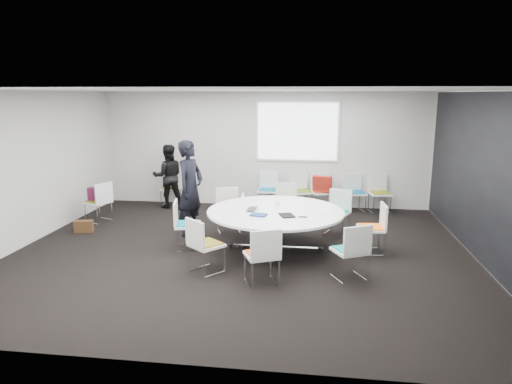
# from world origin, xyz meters

# --- Properties ---
(room_shell) EXTENTS (8.08, 7.08, 2.88)m
(room_shell) POSITION_xyz_m (0.09, 0.00, 1.40)
(room_shell) COLOR black
(room_shell) RESTS_ON ground
(conference_table) EXTENTS (2.41, 2.41, 0.73)m
(conference_table) POSITION_xyz_m (0.58, 0.16, 0.56)
(conference_table) COLOR silver
(conference_table) RESTS_ON ground
(projection_screen) EXTENTS (1.90, 0.03, 1.35)m
(projection_screen) POSITION_xyz_m (0.80, 3.46, 1.85)
(projection_screen) COLOR white
(projection_screen) RESTS_ON room_shell
(chair_ring_a) EXTENTS (0.48, 0.49, 0.88)m
(chair_ring_a) POSITION_xyz_m (2.26, 0.24, 0.28)
(chair_ring_a) COLOR silver
(chair_ring_a) RESTS_ON ground
(chair_ring_b) EXTENTS (0.60, 0.59, 0.88)m
(chair_ring_b) POSITION_xyz_m (1.70, 1.24, 0.28)
(chair_ring_b) COLOR silver
(chair_ring_b) RESTS_ON ground
(chair_ring_c) EXTENTS (0.51, 0.50, 0.88)m
(chair_ring_c) POSITION_xyz_m (0.67, 1.77, 0.28)
(chair_ring_c) COLOR silver
(chair_ring_c) RESTS_ON ground
(chair_ring_d) EXTENTS (0.59, 0.58, 0.88)m
(chair_ring_d) POSITION_xyz_m (-0.45, 1.13, 0.28)
(chair_ring_d) COLOR silver
(chair_ring_d) RESTS_ON ground
(chair_ring_e) EXTENTS (0.53, 0.54, 0.88)m
(chair_ring_e) POSITION_xyz_m (-1.00, 0.02, 0.28)
(chair_ring_e) COLOR silver
(chair_ring_e) RESTS_ON ground
(chair_ring_f) EXTENTS (0.64, 0.64, 0.88)m
(chair_ring_f) POSITION_xyz_m (-0.40, -1.02, 0.28)
(chair_ring_f) COLOR silver
(chair_ring_f) RESTS_ON ground
(chair_ring_g) EXTENTS (0.60, 0.60, 0.88)m
(chair_ring_g) POSITION_xyz_m (0.52, -1.37, 0.28)
(chair_ring_g) COLOR silver
(chair_ring_g) RESTS_ON ground
(chair_ring_h) EXTENTS (0.61, 0.61, 0.88)m
(chair_ring_h) POSITION_xyz_m (1.80, -1.00, 0.28)
(chair_ring_h) COLOR silver
(chair_ring_h) RESTS_ON ground
(chair_back_a) EXTENTS (0.48, 0.47, 0.88)m
(chair_back_a) POSITION_xyz_m (0.13, 3.17, 0.28)
(chair_back_a) COLOR silver
(chair_back_a) RESTS_ON ground
(chair_back_b) EXTENTS (0.60, 0.59, 0.88)m
(chair_back_b) POSITION_xyz_m (0.93, 3.13, 0.28)
(chair_back_b) COLOR silver
(chair_back_b) RESTS_ON ground
(chair_back_c) EXTENTS (0.55, 0.54, 0.88)m
(chair_back_c) POSITION_xyz_m (1.42, 3.15, 0.28)
(chair_back_c) COLOR silver
(chair_back_c) RESTS_ON ground
(chair_back_d) EXTENTS (0.57, 0.56, 0.88)m
(chair_back_d) POSITION_xyz_m (2.19, 3.15, 0.28)
(chair_back_d) COLOR silver
(chair_back_d) RESTS_ON ground
(chair_back_e) EXTENTS (0.54, 0.53, 0.88)m
(chair_back_e) POSITION_xyz_m (2.77, 3.17, 0.28)
(chair_back_e) COLOR silver
(chair_back_e) RESTS_ON ground
(chair_spare_left) EXTENTS (0.59, 0.60, 0.88)m
(chair_spare_left) POSITION_xyz_m (-3.39, 1.49, 0.28)
(chair_spare_left) COLOR silver
(chair_spare_left) RESTS_ON ground
(chair_person_back) EXTENTS (0.49, 0.48, 0.88)m
(chair_person_back) POSITION_xyz_m (-2.30, 3.14, 0.28)
(chair_person_back) COLOR silver
(chair_person_back) RESTS_ON ground
(person_main) EXTENTS (0.63, 0.79, 1.87)m
(person_main) POSITION_xyz_m (-1.16, 0.88, 0.94)
(person_main) COLOR black
(person_main) RESTS_ON ground
(person_back) EXTENTS (0.92, 0.82, 1.55)m
(person_back) POSITION_xyz_m (-2.30, 2.98, 0.77)
(person_back) COLOR black
(person_back) RESTS_ON ground
(laptop) EXTENTS (0.26, 0.37, 0.03)m
(laptop) POSITION_xyz_m (0.21, 0.13, 0.74)
(laptop) COLOR #333338
(laptop) RESTS_ON conference_table
(laptop_lid) EXTENTS (0.03, 0.30, 0.22)m
(laptop_lid) POSITION_xyz_m (-0.03, 0.30, 0.86)
(laptop_lid) COLOR silver
(laptop_lid) RESTS_ON conference_table
(notebook_black) EXTENTS (0.31, 0.36, 0.02)m
(notebook_black) POSITION_xyz_m (0.80, -0.18, 0.74)
(notebook_black) COLOR black
(notebook_black) RESTS_ON conference_table
(tablet_folio) EXTENTS (0.30, 0.25, 0.03)m
(tablet_folio) POSITION_xyz_m (0.33, -0.23, 0.74)
(tablet_folio) COLOR navy
(tablet_folio) RESTS_ON conference_table
(papers_right) EXTENTS (0.32, 0.24, 0.00)m
(papers_right) POSITION_xyz_m (1.23, 0.52, 0.73)
(papers_right) COLOR white
(papers_right) RESTS_ON conference_table
(papers_front) EXTENTS (0.35, 0.29, 0.00)m
(papers_front) POSITION_xyz_m (1.33, 0.04, 0.73)
(papers_front) COLOR silver
(papers_front) RESTS_ON conference_table
(cup) EXTENTS (0.08, 0.08, 0.09)m
(cup) POSITION_xyz_m (0.59, 0.48, 0.78)
(cup) COLOR white
(cup) RESTS_ON conference_table
(phone) EXTENTS (0.15, 0.08, 0.01)m
(phone) POSITION_xyz_m (1.07, -0.23, 0.73)
(phone) COLOR black
(phone) RESTS_ON conference_table
(maroon_bag) EXTENTS (0.40, 0.14, 0.28)m
(maroon_bag) POSITION_xyz_m (-3.40, 1.49, 0.62)
(maroon_bag) COLOR #501532
(maroon_bag) RESTS_ON chair_spare_left
(brown_bag) EXTENTS (0.39, 0.24, 0.24)m
(brown_bag) POSITION_xyz_m (-3.36, 0.72, 0.12)
(brown_bag) COLOR #442B15
(brown_bag) RESTS_ON ground
(red_jacket) EXTENTS (0.47, 0.27, 0.36)m
(red_jacket) POSITION_xyz_m (1.42, 2.92, 0.70)
(red_jacket) COLOR maroon
(red_jacket) RESTS_ON chair_back_c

